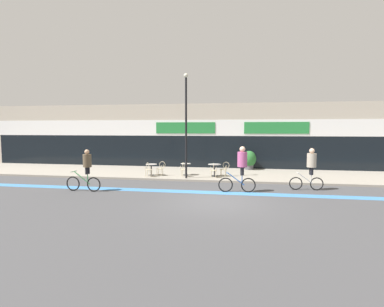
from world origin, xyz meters
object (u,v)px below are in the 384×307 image
(cafe_chair_2_near, at_px, (214,169))
(cafe_chair_0_near, at_px, (148,168))
(lamp_post, at_px, (186,119))
(cyclist_0, at_px, (86,168))
(bistro_table_0, at_px, (151,167))
(cafe_chair_0_side, at_px, (161,167))
(cafe_chair_1_near, at_px, (184,168))
(bistro_table_1, at_px, (186,167))
(cyclist_2, at_px, (241,165))
(cyclist_1, at_px, (310,165))
(bistro_table_2, at_px, (214,167))
(cafe_chair_2_side, at_px, (225,168))
(planter_pot, at_px, (249,160))

(cafe_chair_2_near, bearing_deg, cafe_chair_0_near, 90.38)
(lamp_post, xyz_separation_m, cyclist_0, (-4.22, -3.96, -2.47))
(bistro_table_0, relative_size, cafe_chair_0_side, 0.79)
(cafe_chair_0_near, bearing_deg, bistro_table_0, 2.48)
(cafe_chair_1_near, bearing_deg, cafe_chair_2_near, -87.49)
(bistro_table_1, relative_size, cyclist_2, 0.33)
(cyclist_1, height_order, cyclist_2, cyclist_2)
(bistro_table_0, distance_m, cafe_chair_1_near, 2.12)
(bistro_table_1, bearing_deg, cafe_chair_0_side, -162.86)
(cafe_chair_0_side, height_order, cyclist_1, cyclist_1)
(cafe_chair_0_near, bearing_deg, cyclist_1, -98.87)
(bistro_table_1, xyz_separation_m, bistro_table_2, (1.84, -0.10, 0.01))
(bistro_table_2, distance_m, cyclist_0, 7.69)
(cafe_chair_0_near, xyz_separation_m, cafe_chair_2_side, (4.59, 0.98, 0.00))
(cafe_chair_1_near, bearing_deg, bistro_table_0, 90.86)
(cafe_chair_0_near, height_order, lamp_post, lamp_post)
(cafe_chair_0_near, bearing_deg, lamp_post, -88.75)
(cafe_chair_1_near, bearing_deg, lamp_post, -148.43)
(cyclist_0, xyz_separation_m, cyclist_1, (10.86, 2.16, 0.10))
(bistro_table_0, relative_size, bistro_table_1, 0.96)
(bistro_table_0, relative_size, cafe_chair_1_near, 0.79)
(bistro_table_2, relative_size, cyclist_2, 0.35)
(cafe_chair_0_near, relative_size, cyclist_2, 0.40)
(bistro_table_1, relative_size, cafe_chair_0_near, 0.83)
(cafe_chair_0_near, height_order, cafe_chair_1_near, same)
(lamp_post, bearing_deg, cyclist_1, -15.17)
(cafe_chair_1_near, distance_m, cafe_chair_2_near, 1.85)
(bistro_table_1, distance_m, cafe_chair_0_near, 2.39)
(cafe_chair_1_near, bearing_deg, bistro_table_1, 4.79)
(bistro_table_0, relative_size, cafe_chair_2_side, 0.79)
(cafe_chair_2_side, height_order, cyclist_2, cyclist_2)
(cafe_chair_2_near, xyz_separation_m, cafe_chair_2_side, (0.62, 0.62, 0.00))
(bistro_table_0, bearing_deg, cyclist_1, -15.45)
(cafe_chair_0_side, bearing_deg, cyclist_1, 168.56)
(cafe_chair_1_near, relative_size, cyclist_0, 0.44)
(bistro_table_1, relative_size, cyclist_0, 0.36)
(bistro_table_2, relative_size, cafe_chair_2_side, 0.87)
(cyclist_1, bearing_deg, cafe_chair_0_side, -19.61)
(cafe_chair_2_near, height_order, cyclist_1, cyclist_1)
(planter_pot, bearing_deg, lamp_post, -130.18)
(cafe_chair_2_side, relative_size, cyclist_0, 0.44)
(bistro_table_1, bearing_deg, cafe_chair_0_near, -153.06)
(cafe_chair_1_near, distance_m, cyclist_1, 7.30)
(bistro_table_2, xyz_separation_m, cafe_chair_1_near, (-1.84, -0.53, -0.02))
(cafe_chair_0_side, relative_size, lamp_post, 0.15)
(cafe_chair_2_near, distance_m, cyclist_1, 5.55)
(cafe_chair_2_side, bearing_deg, cafe_chair_0_near, 19.03)
(bistro_table_0, xyz_separation_m, bistro_table_2, (3.96, 0.36, 0.03))
(bistro_table_1, bearing_deg, bistro_table_2, -2.96)
(cafe_chair_0_near, bearing_deg, cafe_chair_1_near, -75.05)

